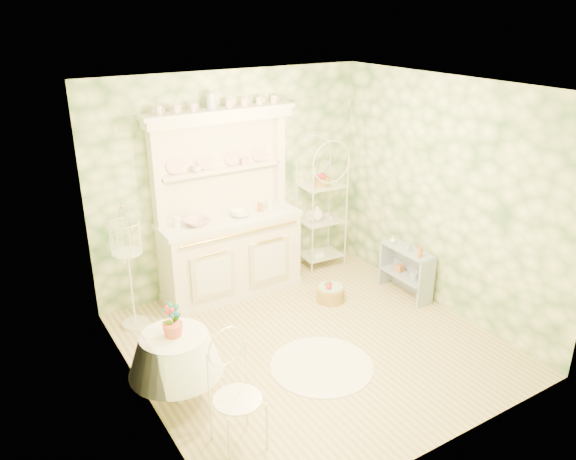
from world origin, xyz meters
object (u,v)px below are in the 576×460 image
kitchen_dresser (229,207)px  bakers_rack (321,207)px  birdcage_stand (129,266)px  round_table (176,368)px  floor_basket (330,292)px  cafe_chair (238,407)px  side_shelf (406,272)px

kitchen_dresser → bakers_rack: size_ratio=1.35×
birdcage_stand → round_table: bearing=-92.9°
kitchen_dresser → floor_basket: kitchen_dresser is taller
cafe_chair → floor_basket: cafe_chair is taller
bakers_rack → birdcage_stand: bearing=-172.1°
cafe_chair → round_table: bearing=97.4°
birdcage_stand → floor_basket: birdcage_stand is taller
round_table → birdcage_stand: birdcage_stand is taller
floor_basket → round_table: bearing=-160.4°
round_table → floor_basket: (2.29, 0.81, -0.26)m
cafe_chair → floor_basket: size_ratio=2.12×
cafe_chair → floor_basket: (2.06, 1.57, -0.26)m
birdcage_stand → floor_basket: 2.41m
round_table → birdcage_stand: 1.56m
side_shelf → floor_basket: 0.98m
side_shelf → round_table: size_ratio=0.91×
kitchen_dresser → side_shelf: kitchen_dresser is taller
kitchen_dresser → round_table: size_ratio=3.03×
round_table → birdcage_stand: bearing=87.1°
birdcage_stand → kitchen_dresser: bearing=6.4°
cafe_chair → kitchen_dresser: bearing=55.3°
side_shelf → round_table: round_table is taller
bakers_rack → round_table: bakers_rack is taller
round_table → cafe_chair: size_ratio=1.00×
bakers_rack → cafe_chair: (-2.56, -2.50, -0.47)m
kitchen_dresser → cafe_chair: (-1.15, -2.42, -0.77)m
kitchen_dresser → cafe_chair: 2.79m
bakers_rack → birdcage_stand: 2.72m
side_shelf → floor_basket: side_shelf is taller
kitchen_dresser → round_table: bearing=-129.6°
bakers_rack → side_shelf: bakers_rack is taller
kitchen_dresser → bakers_rack: 1.45m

